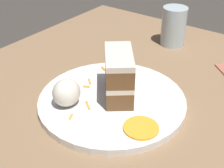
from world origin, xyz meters
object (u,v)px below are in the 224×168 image
object	(u,v)px
plate	(112,101)
drinking_glass	(173,29)
orange_garnish	(141,128)
cream_dollop	(66,93)
cake_slice	(119,75)

from	to	relation	value
plate	drinking_glass	bearing A→B (deg)	-174.20
plate	orange_garnish	distance (m)	0.11
orange_garnish	cream_dollop	bearing A→B (deg)	-81.81
plate	cake_slice	size ratio (longest dim) A/B	2.50
cream_dollop	drinking_glass	size ratio (longest dim) A/B	0.54
cake_slice	drinking_glass	bearing A→B (deg)	58.65
plate	cream_dollop	size ratio (longest dim) A/B	5.20
cake_slice	cream_dollop	bearing A→B (deg)	-164.60
orange_garnish	drinking_glass	distance (m)	0.40
plate	cake_slice	xyz separation A→B (m)	(-0.02, 0.00, 0.06)
drinking_glass	orange_garnish	bearing A→B (deg)	19.17
cake_slice	cream_dollop	world-z (taller)	cake_slice
cake_slice	orange_garnish	world-z (taller)	cake_slice
cream_dollop	plate	bearing A→B (deg)	139.83
cake_slice	drinking_glass	distance (m)	0.32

